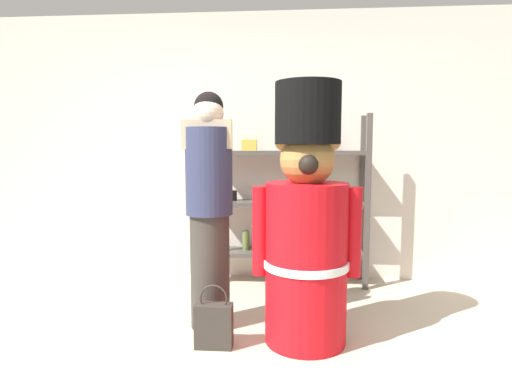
{
  "coord_description": "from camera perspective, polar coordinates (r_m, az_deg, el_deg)",
  "views": [
    {
      "loc": [
        0.4,
        -1.99,
        1.3
      ],
      "look_at": [
        0.18,
        0.83,
        1.0
      ],
      "focal_mm": 29.33,
      "sensor_mm": 36.0,
      "label": 1
    }
  ],
  "objects": [
    {
      "name": "back_wall",
      "position": [
        4.2,
        -1.01,
        6.04
      ],
      "size": [
        6.4,
        0.12,
        2.6
      ],
      "primitive_type": "cube",
      "color": "silver",
      "rests_on": "ground_plane"
    },
    {
      "name": "person_shopper",
      "position": [
        2.99,
        -6.38,
        -1.96
      ],
      "size": [
        0.35,
        0.33,
        1.69
      ],
      "color": "#38332D",
      "rests_on": "ground_plane"
    },
    {
      "name": "merchandise_shelf",
      "position": [
        3.99,
        4.12,
        -0.93
      ],
      "size": [
        1.55,
        0.35,
        1.61
      ],
      "color": "#4C4742",
      "rests_on": "ground_plane"
    },
    {
      "name": "shopping_bag",
      "position": [
        2.87,
        -5.77,
        -17.53
      ],
      "size": [
        0.24,
        0.11,
        0.42
      ],
      "color": "#332D28",
      "rests_on": "ground_plane"
    },
    {
      "name": "teddy_bear_guard",
      "position": [
        2.78,
        6.89,
        -5.05
      ],
      "size": [
        0.72,
        0.56,
        1.71
      ],
      "color": "red",
      "rests_on": "ground_plane"
    }
  ]
}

